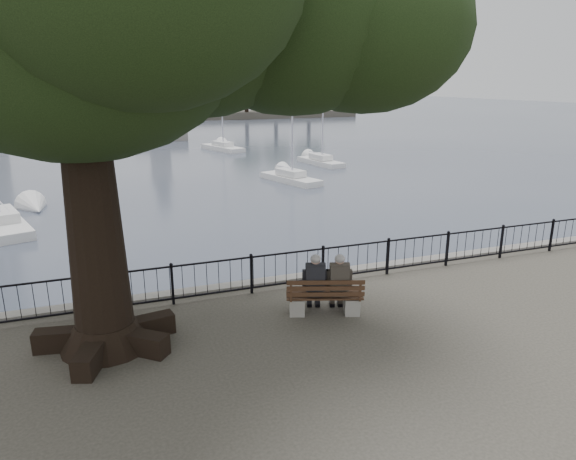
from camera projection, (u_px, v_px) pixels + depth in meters
name	position (u px, v px, depth m)	size (l,w,h in m)	color
harbor	(282.00, 298.00, 14.20)	(260.00, 260.00, 1.20)	slate
railing	(288.00, 268.00, 13.45)	(22.06, 0.06, 1.00)	black
bench	(325.00, 301.00, 12.00)	(1.86, 1.08, 0.94)	gray
person_left	(315.00, 285.00, 11.99)	(0.59, 0.82, 1.49)	black
person_right	(338.00, 285.00, 12.00)	(0.59, 0.82, 1.49)	#2D2A25
lion_monument	(158.00, 121.00, 56.76)	(5.54, 5.54, 8.28)	slate
sailboat_a	(2.00, 222.00, 22.61)	(3.16, 5.86, 9.96)	white
sailboat_c	(291.00, 177.00, 33.09)	(2.81, 5.09, 8.85)	white
sailboat_d	(321.00, 161.00, 39.99)	(2.21, 4.98, 9.33)	white
sailboat_g	(223.00, 147.00, 48.15)	(3.19, 5.61, 10.59)	white
sailboat_h	(95.00, 147.00, 47.55)	(2.40, 5.14, 11.34)	white
far_shore	(274.00, 94.00, 90.58)	(30.00, 8.60, 9.18)	#393730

